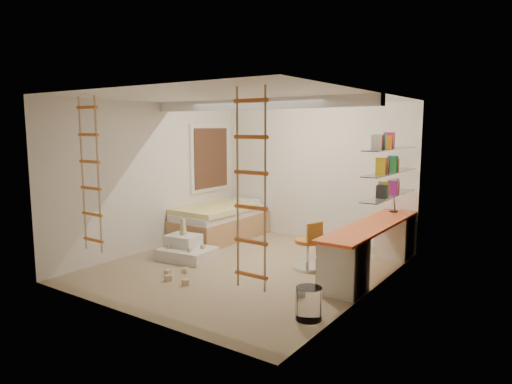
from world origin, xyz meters
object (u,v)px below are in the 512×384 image
Objects in this scene: desk at (372,246)px; swivel_chair at (308,252)px; play_platform at (186,250)px; bed at (221,222)px.

desk is 3.72× the size of swivel_chair.
play_platform is (-1.95, -0.63, -0.13)m from swivel_chair.
desk reaches higher than play_platform.
bed is 2.66× the size of swivel_chair.
swivel_chair is (2.35, -0.77, -0.05)m from bed.
swivel_chair is 0.82× the size of play_platform.
play_platform is at bearing -162.04° from swivel_chair.
play_platform is at bearing -74.29° from bed.
swivel_chair is at bearing -154.43° from desk.
play_platform is (0.39, -1.40, -0.18)m from bed.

